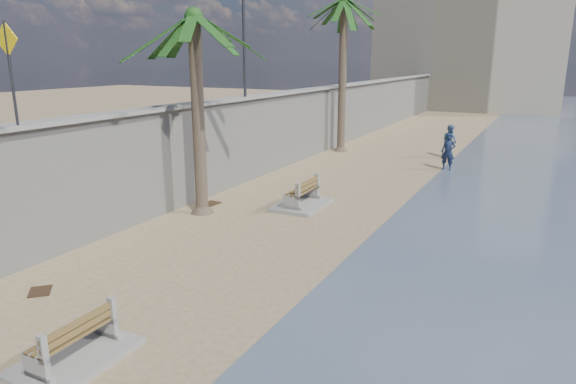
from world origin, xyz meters
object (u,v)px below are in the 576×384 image
(person_a, at_px, (448,149))
(palm_back, at_px, (345,2))
(bench_near, at_px, (74,342))
(palm_mid, at_px, (194,19))
(bench_far, at_px, (302,195))
(person_b, at_px, (450,139))

(person_a, bearing_deg, palm_back, 159.98)
(bench_near, bearing_deg, person_a, 81.87)
(palm_mid, relative_size, palm_back, 0.81)
(bench_far, distance_m, palm_mid, 6.91)
(bench_far, distance_m, person_b, 12.45)
(palm_mid, distance_m, palm_back, 13.64)
(bench_near, distance_m, bench_far, 10.61)
(bench_near, height_order, palm_back, palm_back)
(bench_near, relative_size, palm_back, 0.23)
(palm_back, bearing_deg, bench_far, -75.23)
(palm_back, bearing_deg, palm_mid, -88.93)
(bench_near, height_order, person_a, person_a)
(bench_near, height_order, person_b, person_b)
(person_b, bearing_deg, palm_back, 46.00)
(palm_back, xyz_separation_m, person_b, (5.88, 0.82, -7.08))
(palm_back, bearing_deg, bench_near, -80.49)
(bench_near, distance_m, person_b, 22.79)
(palm_mid, height_order, person_b, palm_mid)
(person_a, xyz_separation_m, person_b, (-0.54, 3.34, -0.03))
(bench_far, bearing_deg, person_a, 68.47)
(person_a, relative_size, person_b, 1.03)
(palm_mid, xyz_separation_m, person_b, (5.63, 14.35, -5.38))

